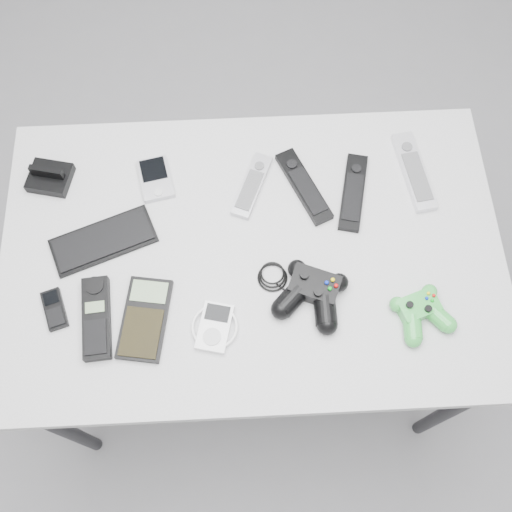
{
  "coord_description": "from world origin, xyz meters",
  "views": [
    {
      "loc": [
        -0.04,
        -0.56,
        2.02
      ],
      "look_at": [
        -0.02,
        -0.03,
        0.79
      ],
      "focal_mm": 42.0,
      "sensor_mm": 36.0,
      "label": 1
    }
  ],
  "objects_px": {
    "remote_silver_a": "(252,185)",
    "cordless_handset": "(96,318)",
    "controller_green": "(421,311)",
    "calculator": "(145,319)",
    "pda": "(155,179)",
    "remote_black_a": "(304,186)",
    "controller_black": "(312,292)",
    "remote_silver_b": "(414,171)",
    "mp3_player": "(215,327)",
    "desk": "(252,262)",
    "pda_keyboard": "(103,240)",
    "remote_black_b": "(353,192)",
    "mobile_phone": "(54,309)"
  },
  "relations": [
    {
      "from": "remote_silver_a",
      "to": "calculator",
      "type": "distance_m",
      "value": 0.4
    },
    {
      "from": "pda",
      "to": "calculator",
      "type": "xyz_separation_m",
      "value": [
        -0.02,
        -0.35,
        0.0
      ]
    },
    {
      "from": "cordless_handset",
      "to": "controller_black",
      "type": "height_order",
      "value": "controller_black"
    },
    {
      "from": "desk",
      "to": "pda_keyboard",
      "type": "relative_size",
      "value": 4.9
    },
    {
      "from": "pda_keyboard",
      "to": "calculator",
      "type": "distance_m",
      "value": 0.22
    },
    {
      "from": "controller_green",
      "to": "calculator",
      "type": "bearing_deg",
      "value": 159.68
    },
    {
      "from": "remote_black_b",
      "to": "mobile_phone",
      "type": "relative_size",
      "value": 2.2
    },
    {
      "from": "remote_black_b",
      "to": "mp3_player",
      "type": "distance_m",
      "value": 0.46
    },
    {
      "from": "pda",
      "to": "remote_silver_a",
      "type": "relative_size",
      "value": 0.65
    },
    {
      "from": "controller_black",
      "to": "remote_silver_b",
      "type": "bearing_deg",
      "value": 70.21
    },
    {
      "from": "calculator",
      "to": "mp3_player",
      "type": "relative_size",
      "value": 1.72
    },
    {
      "from": "desk",
      "to": "controller_green",
      "type": "bearing_deg",
      "value": -25.5
    },
    {
      "from": "mobile_phone",
      "to": "pda_keyboard",
      "type": "bearing_deg",
      "value": 40.86
    },
    {
      "from": "remote_silver_a",
      "to": "cordless_handset",
      "type": "relative_size",
      "value": 0.95
    },
    {
      "from": "remote_black_b",
      "to": "remote_silver_b",
      "type": "height_order",
      "value": "remote_silver_b"
    },
    {
      "from": "pda_keyboard",
      "to": "remote_black_b",
      "type": "xyz_separation_m",
      "value": [
        0.59,
        0.1,
        0.0
      ]
    },
    {
      "from": "cordless_handset",
      "to": "remote_black_b",
      "type": "bearing_deg",
      "value": 21.18
    },
    {
      "from": "mobile_phone",
      "to": "mp3_player",
      "type": "height_order",
      "value": "mp3_player"
    },
    {
      "from": "mp3_player",
      "to": "controller_green",
      "type": "relative_size",
      "value": 0.84
    },
    {
      "from": "pda",
      "to": "remote_black_a",
      "type": "xyz_separation_m",
      "value": [
        0.35,
        -0.04,
        0.0
      ]
    },
    {
      "from": "desk",
      "to": "pda_keyboard",
      "type": "bearing_deg",
      "value": 173.36
    },
    {
      "from": "cordless_handset",
      "to": "calculator",
      "type": "distance_m",
      "value": 0.1
    },
    {
      "from": "remote_black_a",
      "to": "cordless_handset",
      "type": "bearing_deg",
      "value": -170.63
    },
    {
      "from": "remote_silver_b",
      "to": "cordless_handset",
      "type": "height_order",
      "value": "cordless_handset"
    },
    {
      "from": "pda",
      "to": "remote_black_b",
      "type": "bearing_deg",
      "value": -19.1
    },
    {
      "from": "remote_black_b",
      "to": "remote_silver_a",
      "type": "bearing_deg",
      "value": -174.3
    },
    {
      "from": "mp3_player",
      "to": "calculator",
      "type": "bearing_deg",
      "value": -176.21
    },
    {
      "from": "pda",
      "to": "controller_black",
      "type": "bearing_deg",
      "value": -53.61
    },
    {
      "from": "remote_black_b",
      "to": "cordless_handset",
      "type": "height_order",
      "value": "cordless_handset"
    },
    {
      "from": "remote_silver_a",
      "to": "calculator",
      "type": "xyz_separation_m",
      "value": [
        -0.25,
        -0.32,
        -0.0
      ]
    },
    {
      "from": "pda_keyboard",
      "to": "remote_silver_a",
      "type": "bearing_deg",
      "value": -0.53
    },
    {
      "from": "controller_green",
      "to": "pda_keyboard",
      "type": "bearing_deg",
      "value": 144.53
    },
    {
      "from": "desk",
      "to": "cordless_handset",
      "type": "bearing_deg",
      "value": -156.63
    },
    {
      "from": "remote_black_a",
      "to": "mobile_phone",
      "type": "height_order",
      "value": "remote_black_a"
    },
    {
      "from": "desk",
      "to": "mobile_phone",
      "type": "height_order",
      "value": "mobile_phone"
    },
    {
      "from": "calculator",
      "to": "mobile_phone",
      "type": "bearing_deg",
      "value": -179.95
    },
    {
      "from": "remote_black_a",
      "to": "cordless_handset",
      "type": "relative_size",
      "value": 1.13
    },
    {
      "from": "remote_silver_a",
      "to": "mobile_phone",
      "type": "relative_size",
      "value": 1.89
    },
    {
      "from": "mobile_phone",
      "to": "calculator",
      "type": "height_order",
      "value": "calculator"
    },
    {
      "from": "remote_silver_b",
      "to": "mobile_phone",
      "type": "height_order",
      "value": "remote_silver_b"
    },
    {
      "from": "desk",
      "to": "pda",
      "type": "height_order",
      "value": "pda"
    },
    {
      "from": "mp3_player",
      "to": "controller_black",
      "type": "distance_m",
      "value": 0.22
    },
    {
      "from": "pda_keyboard",
      "to": "cordless_handset",
      "type": "bearing_deg",
      "value": -111.7
    },
    {
      "from": "remote_black_b",
      "to": "remote_silver_b",
      "type": "xyz_separation_m",
      "value": [
        0.15,
        0.05,
        0.0
      ]
    },
    {
      "from": "desk",
      "to": "remote_silver_b",
      "type": "distance_m",
      "value": 0.45
    },
    {
      "from": "desk",
      "to": "mp3_player",
      "type": "bearing_deg",
      "value": -116.38
    },
    {
      "from": "calculator",
      "to": "mp3_player",
      "type": "height_order",
      "value": "same"
    },
    {
      "from": "pda_keyboard",
      "to": "pda",
      "type": "height_order",
      "value": "pda"
    },
    {
      "from": "remote_silver_a",
      "to": "mobile_phone",
      "type": "distance_m",
      "value": 0.53
    },
    {
      "from": "desk",
      "to": "remote_black_b",
      "type": "height_order",
      "value": "remote_black_b"
    }
  ]
}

